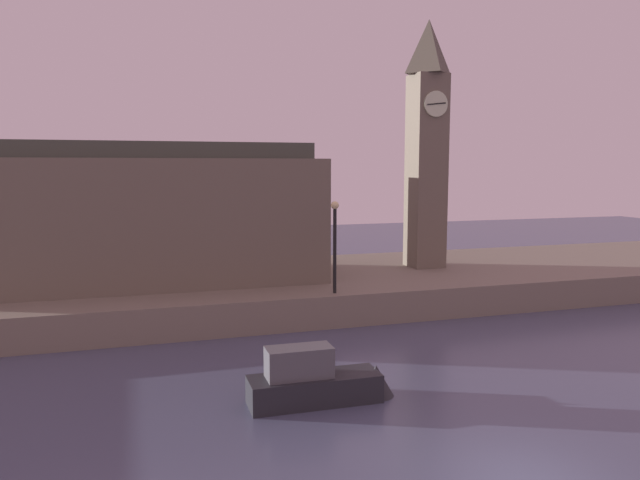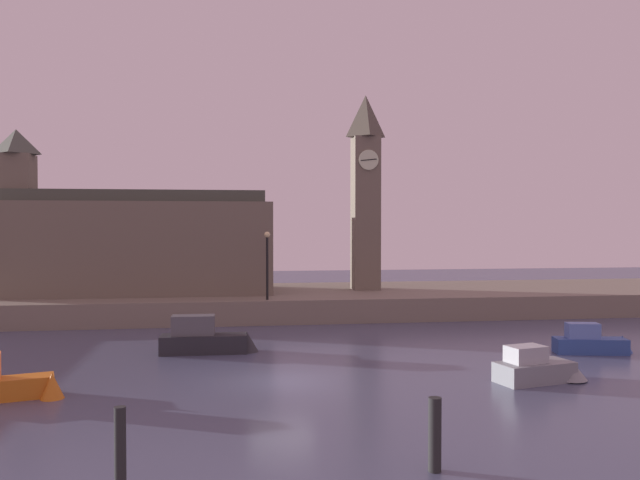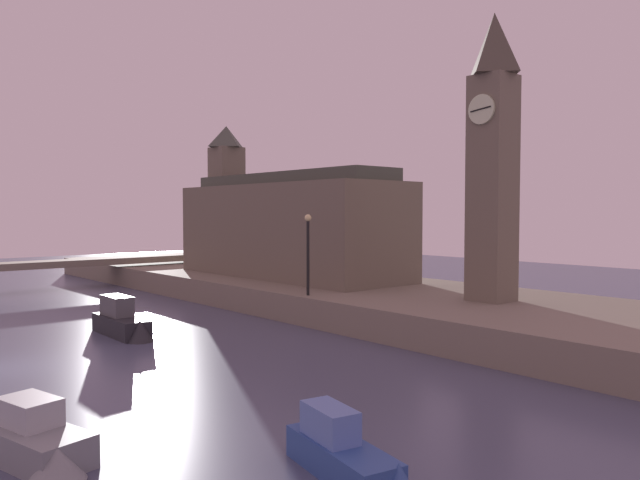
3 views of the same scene
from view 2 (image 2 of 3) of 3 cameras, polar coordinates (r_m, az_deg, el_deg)
The scene contains 10 objects.
ground_plane at distance 26.05m, azimuth -3.40°, elevation -12.33°, with size 120.00×120.00×0.00m, color #474C66.
far_embankment at distance 45.60m, azimuth -5.46°, elevation -5.45°, with size 70.00×12.00×1.50m, color slate.
clock_tower at distance 46.57m, azimuth 4.04°, elevation 4.50°, with size 2.04×2.10×13.91m.
parliament_hall at distance 45.79m, azimuth -16.27°, elevation -0.18°, with size 17.96×6.43×10.98m.
streetlamp at distance 40.07m, azimuth -4.68°, elevation -1.57°, with size 0.36×0.36×4.23m.
mooring_post_left at distance 16.28m, azimuth -17.20°, elevation -17.25°, with size 0.27×0.27×1.99m, color #262626.
mooring_post_right at distance 17.09m, azimuth 10.09°, elevation -16.53°, with size 0.33×0.33×1.86m, color #262626.
boat_tour_blue at distance 33.96m, azimuth 23.06°, elevation -8.32°, with size 3.97×1.69×1.48m.
boat_barge_dark at distance 31.87m, azimuth -9.73°, elevation -8.62°, with size 4.72×1.39×1.85m.
boat_cruiser_grey at distance 27.26m, azimuth 18.91°, elevation -10.66°, with size 3.92×2.06×1.43m.
Camera 2 is at (-2.05, -25.22, 6.19)m, focal length 36.30 mm.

